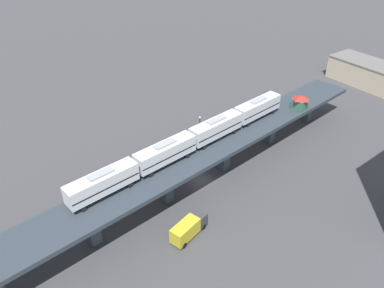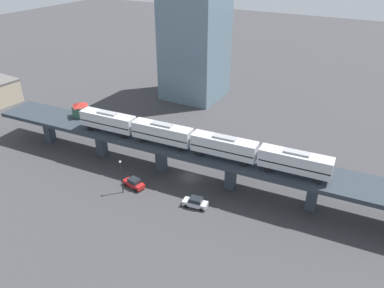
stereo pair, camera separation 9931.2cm
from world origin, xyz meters
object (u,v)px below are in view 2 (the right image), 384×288
street_car_red (134,183)px  office_tower (195,36)px  signal_hut (81,109)px  street_lamp (121,174)px  delivery_truck (259,161)px  subway_train (192,139)px  street_car_silver (195,202)px

street_car_red → office_tower: bearing=15.0°
office_tower → signal_hut: bearing=169.2°
street_car_red → street_lamp: bearing=162.0°
delivery_truck → street_lamp: 28.26m
delivery_truck → subway_train: bearing=139.3°
street_car_red → street_lamp: (-2.43, 0.79, 3.17)m
office_tower → delivery_truck: bearing=-133.8°
signal_hut → subway_train: bearing=-93.8°
subway_train → delivery_truck: subway_train is taller
street_car_silver → street_lamp: bearing=101.2°
street_car_silver → office_tower: (47.92, 26.14, 17.06)m
street_car_silver → delivery_truck: 18.55m
street_car_silver → street_lamp: (-2.77, 13.95, 3.17)m
street_car_silver → office_tower: bearing=28.6°
signal_hut → delivery_truck: size_ratio=0.45×
signal_hut → delivery_truck: (9.26, -38.97, -6.99)m
subway_train → street_car_silver: subway_train is taller
signal_hut → street_car_red: bearing=-113.4°
signal_hut → delivery_truck: bearing=-76.6°
signal_hut → street_car_red: (-8.84, -20.47, -7.82)m
subway_train → street_car_silver: bearing=-146.7°
delivery_truck → signal_hut: bearing=103.4°
office_tower → street_lamp: bearing=-166.5°
subway_train → signal_hut: (1.94, 29.34, -0.74)m
street_car_red → office_tower: 52.81m
subway_train → delivery_truck: size_ratio=6.63×
street_car_silver → office_tower: office_tower is taller
office_tower → street_car_red: bearing=-165.0°
street_lamp → street_car_silver: bearing=-78.8°
delivery_truck → office_tower: bearing=46.2°
street_car_red → street_lamp: 4.07m
signal_hut → street_car_silver: (-8.50, -33.64, -7.82)m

